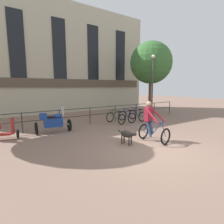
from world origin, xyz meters
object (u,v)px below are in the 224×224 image
at_px(street_lamp, 153,82).
at_px(parked_bicycle_mid_left, 127,116).
at_px(parked_scooter, 1,130).
at_px(cyclist_with_bike, 152,123).
at_px(parked_bicycle_mid_right, 137,115).
at_px(parked_bicycle_near_lamp, 116,118).
at_px(dog, 128,135).
at_px(parked_motorcycle, 53,122).

bearing_deg(street_lamp, parked_bicycle_mid_left, -164.73).
height_order(parked_scooter, street_lamp, street_lamp).
bearing_deg(cyclist_with_bike, street_lamp, 35.00).
bearing_deg(parked_bicycle_mid_right, street_lamp, -156.07).
bearing_deg(parked_scooter, street_lamp, -73.24).
bearing_deg(parked_bicycle_near_lamp, parked_bicycle_mid_right, 170.04).
bearing_deg(street_lamp, parked_bicycle_mid_right, -159.14).
height_order(cyclist_with_bike, dog, cyclist_with_bike).
bearing_deg(parked_bicycle_mid_left, dog, 53.47).
relative_size(dog, street_lamp, 0.20).
bearing_deg(parked_scooter, parked_bicycle_mid_left, -77.99).
xyz_separation_m(parked_bicycle_near_lamp, parked_bicycle_mid_left, (0.91, -0.00, 0.00)).
xyz_separation_m(parked_bicycle_near_lamp, parked_bicycle_mid_right, (1.82, -0.00, 0.00)).
bearing_deg(parked_bicycle_mid_left, parked_motorcycle, 2.92).
height_order(dog, parked_bicycle_near_lamp, parked_bicycle_near_lamp).
relative_size(cyclist_with_bike, parked_bicycle_near_lamp, 1.41).
height_order(cyclist_with_bike, parked_bicycle_mid_right, cyclist_with_bike).
bearing_deg(street_lamp, parked_bicycle_near_lamp, -167.99).
relative_size(parked_bicycle_near_lamp, parked_scooter, 0.90).
relative_size(parked_bicycle_near_lamp, street_lamp, 0.26).
height_order(cyclist_with_bike, parked_bicycle_mid_left, cyclist_with_bike).
height_order(dog, parked_bicycle_mid_left, parked_bicycle_mid_left).
distance_m(parked_bicycle_mid_left, street_lamp, 4.04).
distance_m(cyclist_with_bike, parked_bicycle_mid_left, 4.16).
relative_size(parked_bicycle_mid_left, parked_bicycle_mid_right, 0.99).
distance_m(cyclist_with_bike, parked_bicycle_mid_right, 4.60).
height_order(parked_bicycle_mid_right, parked_scooter, parked_scooter).
bearing_deg(cyclist_with_bike, dog, 163.15).
height_order(dog, street_lamp, street_lamp).
relative_size(cyclist_with_bike, parked_bicycle_mid_right, 1.49).
xyz_separation_m(parked_bicycle_mid_left, parked_bicycle_mid_right, (0.91, 0.00, 0.00)).
bearing_deg(parked_bicycle_mid_right, parked_motorcycle, 4.03).
relative_size(cyclist_with_bike, parked_motorcycle, 0.96).
height_order(parked_bicycle_mid_right, street_lamp, street_lamp).
xyz_separation_m(parked_bicycle_mid_left, parked_scooter, (-7.05, -0.05, 0.10)).
height_order(parked_motorcycle, parked_bicycle_mid_left, parked_motorcycle).
xyz_separation_m(parked_motorcycle, parked_bicycle_mid_right, (5.74, 0.10, -0.20)).
height_order(cyclist_with_bike, parked_motorcycle, cyclist_with_bike).
xyz_separation_m(parked_bicycle_near_lamp, street_lamp, (4.12, 0.88, 2.29)).
bearing_deg(parked_bicycle_mid_left, parked_bicycle_mid_right, -178.22).
distance_m(parked_motorcycle, parked_bicycle_mid_right, 5.74).
bearing_deg(parked_motorcycle, dog, -145.25).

